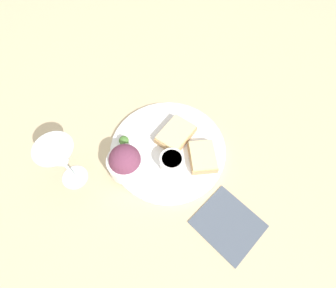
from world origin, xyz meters
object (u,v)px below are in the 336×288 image
(salad_bowl, at_px, (126,162))
(sauce_ramekin, at_px, (172,161))
(cheese_toast_near, at_px, (176,134))
(napkin, at_px, (228,224))
(cheese_toast_far, at_px, (203,157))
(wine_glass, at_px, (61,159))

(salad_bowl, bearing_deg, sauce_ramekin, 106.61)
(sauce_ramekin, distance_m, cheese_toast_near, 0.09)
(sauce_ramekin, xyz_separation_m, napkin, (0.12, 0.16, -0.03))
(cheese_toast_near, height_order, napkin, cheese_toast_near)
(salad_bowl, relative_size, cheese_toast_near, 0.75)
(sauce_ramekin, bearing_deg, salad_bowl, -73.39)
(salad_bowl, relative_size, sauce_ramekin, 1.49)
(salad_bowl, xyz_separation_m, cheese_toast_far, (-0.07, 0.19, -0.02))
(cheese_toast_near, bearing_deg, wine_glass, -54.31)
(sauce_ramekin, distance_m, cheese_toast_far, 0.08)
(salad_bowl, height_order, cheese_toast_near, salad_bowl)
(salad_bowl, height_order, cheese_toast_far, salad_bowl)
(cheese_toast_near, bearing_deg, sauce_ramekin, 4.06)
(wine_glass, bearing_deg, cheese_toast_far, 109.96)
(cheese_toast_far, height_order, napkin, cheese_toast_far)
(sauce_ramekin, relative_size, wine_glass, 0.40)
(wine_glass, bearing_deg, cheese_toast_near, 125.69)
(sauce_ramekin, height_order, cheese_toast_near, sauce_ramekin)
(salad_bowl, height_order, wine_glass, wine_glass)
(napkin, bearing_deg, wine_glass, -95.44)
(cheese_toast_near, xyz_separation_m, wine_glass, (0.17, -0.23, 0.08))
(salad_bowl, relative_size, cheese_toast_far, 0.89)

